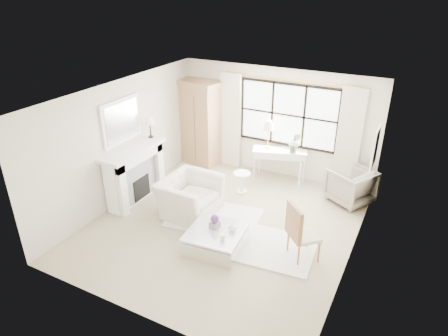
% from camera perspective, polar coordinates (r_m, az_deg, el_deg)
% --- Properties ---
extents(floor, '(5.50, 5.50, 0.00)m').
position_cam_1_polar(floor, '(8.29, 0.07, -8.03)').
color(floor, tan).
rests_on(floor, ground).
extents(ceiling, '(5.50, 5.50, 0.00)m').
position_cam_1_polar(ceiling, '(7.15, 0.08, 10.26)').
color(ceiling, white).
rests_on(ceiling, ground).
extents(wall_back, '(5.00, 0.00, 5.00)m').
position_cam_1_polar(wall_back, '(9.96, 7.44, 6.45)').
color(wall_back, white).
rests_on(wall_back, ground).
extents(wall_front, '(5.00, 0.00, 5.00)m').
position_cam_1_polar(wall_front, '(5.66, -13.10, -10.21)').
color(wall_front, beige).
rests_on(wall_front, ground).
extents(wall_left, '(0.00, 5.50, 5.50)m').
position_cam_1_polar(wall_left, '(8.96, -14.29, 3.59)').
color(wall_left, beige).
rests_on(wall_left, ground).
extents(wall_right, '(0.00, 5.50, 5.50)m').
position_cam_1_polar(wall_right, '(6.96, 18.68, -3.68)').
color(wall_right, beige).
rests_on(wall_right, ground).
extents(window_pane, '(2.40, 0.02, 1.50)m').
position_cam_1_polar(window_pane, '(9.77, 9.14, 7.50)').
color(window_pane, white).
rests_on(window_pane, wall_back).
extents(window_frame, '(2.50, 0.04, 1.50)m').
position_cam_1_polar(window_frame, '(9.77, 9.12, 7.48)').
color(window_frame, black).
rests_on(window_frame, wall_back).
extents(curtain_rod, '(3.30, 0.04, 0.04)m').
position_cam_1_polar(curtain_rod, '(9.49, 9.39, 12.39)').
color(curtain_rod, gold).
rests_on(curtain_rod, wall_back).
extents(curtain_left, '(0.55, 0.10, 2.47)m').
position_cam_1_polar(curtain_left, '(10.36, 0.96, 6.75)').
color(curtain_left, white).
rests_on(curtain_left, ground).
extents(curtain_right, '(0.55, 0.10, 2.47)m').
position_cam_1_polar(curtain_right, '(9.49, 17.40, 3.71)').
color(curtain_right, beige).
rests_on(curtain_right, ground).
extents(fireplace, '(0.58, 1.66, 1.26)m').
position_cam_1_polar(fireplace, '(9.10, -12.73, -0.73)').
color(fireplace, white).
rests_on(fireplace, ground).
extents(mirror_frame, '(0.05, 1.15, 0.95)m').
position_cam_1_polar(mirror_frame, '(8.77, -14.48, 6.52)').
color(mirror_frame, white).
rests_on(mirror_frame, wall_left).
extents(mirror_glass, '(0.02, 1.00, 0.80)m').
position_cam_1_polar(mirror_glass, '(8.75, -14.33, 6.50)').
color(mirror_glass, silver).
rests_on(mirror_glass, wall_left).
extents(art_frame, '(0.04, 0.62, 0.82)m').
position_cam_1_polar(art_frame, '(8.42, 20.79, 2.69)').
color(art_frame, white).
rests_on(art_frame, wall_right).
extents(art_canvas, '(0.01, 0.52, 0.72)m').
position_cam_1_polar(art_canvas, '(8.42, 20.66, 2.72)').
color(art_canvas, beige).
rests_on(art_canvas, wall_right).
extents(mantel_lamp, '(0.22, 0.22, 0.51)m').
position_cam_1_polar(mantel_lamp, '(9.22, -10.59, 6.62)').
color(mantel_lamp, black).
rests_on(mantel_lamp, fireplace).
extents(armoire, '(1.23, 0.89, 2.24)m').
position_cam_1_polar(armoire, '(10.58, -3.33, 6.58)').
color(armoire, tan).
rests_on(armoire, floor).
extents(console_table, '(1.38, 0.85, 0.80)m').
position_cam_1_polar(console_table, '(9.96, 7.86, 0.49)').
color(console_table, white).
rests_on(console_table, floor).
extents(console_lamp, '(0.28, 0.28, 0.69)m').
position_cam_1_polar(console_lamp, '(9.68, 6.39, 5.96)').
color(console_lamp, '#B3843E').
rests_on(console_lamp, console_table).
extents(orchid_plant, '(0.34, 0.31, 0.52)m').
position_cam_1_polar(orchid_plant, '(9.57, 10.10, 3.58)').
color(orchid_plant, '#58714B').
rests_on(orchid_plant, console_table).
extents(side_table, '(0.40, 0.40, 0.51)m').
position_cam_1_polar(side_table, '(9.30, 2.58, -1.66)').
color(side_table, white).
rests_on(side_table, floor).
extents(rug_left, '(2.03, 1.57, 0.03)m').
position_cam_1_polar(rug_left, '(8.47, -1.36, -7.11)').
color(rug_left, silver).
rests_on(rug_left, floor).
extents(rug_right, '(1.79, 1.41, 0.03)m').
position_cam_1_polar(rug_right, '(7.69, 6.41, -11.16)').
color(rug_right, white).
rests_on(rug_right, floor).
extents(club_armchair, '(1.12, 1.26, 0.80)m').
position_cam_1_polar(club_armchair, '(8.50, -4.97, -4.04)').
color(club_armchair, beige).
rests_on(club_armchair, floor).
extents(wingback_chair, '(1.18, 1.17, 0.80)m').
position_cam_1_polar(wingback_chair, '(9.33, 17.61, -2.41)').
color(wingback_chair, gray).
rests_on(wingback_chair, floor).
extents(french_chair, '(0.68, 0.68, 1.08)m').
position_cam_1_polar(french_chair, '(7.38, 11.12, -10.44)').
color(french_chair, '#A37144').
rests_on(french_chair, floor).
extents(coffee_table, '(1.09, 1.09, 0.38)m').
position_cam_1_polar(coffee_table, '(7.54, -1.18, -10.22)').
color(coffee_table, silver).
rests_on(coffee_table, floor).
extents(planter_box, '(0.17, 0.17, 0.12)m').
position_cam_1_polar(planter_box, '(7.48, -1.33, -8.13)').
color(planter_box, slate).
rests_on(planter_box, coffee_table).
extents(planter_flowers, '(0.15, 0.15, 0.15)m').
position_cam_1_polar(planter_flowers, '(7.41, -1.34, -7.25)').
color(planter_flowers, '#572A6B').
rests_on(planter_flowers, planter_box).
extents(pillar_candle, '(0.09, 0.09, 0.12)m').
position_cam_1_polar(pillar_candle, '(7.16, -0.21, -9.90)').
color(pillar_candle, silver).
rests_on(pillar_candle, coffee_table).
extents(coffee_vase, '(0.19, 0.19, 0.16)m').
position_cam_1_polar(coffee_vase, '(7.38, 1.25, -8.44)').
color(coffee_vase, white).
rests_on(coffee_vase, coffee_table).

